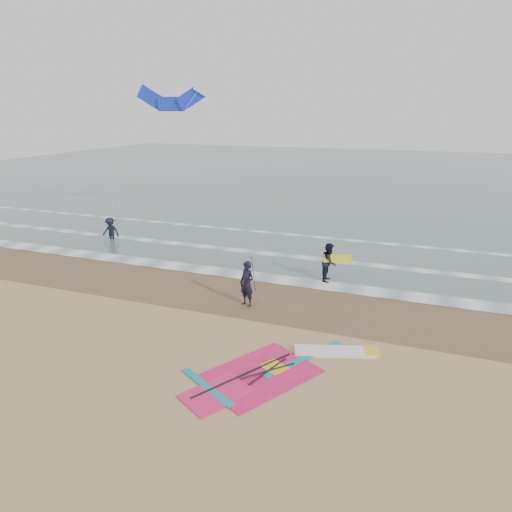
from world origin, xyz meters
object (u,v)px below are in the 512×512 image
(person_walking, at_px, (329,262))
(person_standing, at_px, (247,284))
(person_wading, at_px, (110,226))
(windsurf_rig, at_px, (282,369))
(surf_kite, at_px, (170,92))

(person_walking, bearing_deg, person_standing, 145.67)
(person_walking, xyz_separation_m, person_wading, (-14.58, 2.44, -0.05))
(person_walking, bearing_deg, person_wading, 78.71)
(windsurf_rig, height_order, person_wading, person_wading)
(windsurf_rig, distance_m, surf_kite, 22.14)
(person_wading, relative_size, surf_kite, 0.19)
(person_walking, distance_m, person_wading, 14.79)
(person_standing, relative_size, person_wading, 1.09)
(person_walking, relative_size, person_wading, 1.05)
(windsurf_rig, relative_size, person_wading, 3.26)
(person_walking, relative_size, surf_kite, 0.20)
(person_standing, bearing_deg, person_wading, 174.20)
(person_standing, height_order, surf_kite, surf_kite)
(person_walking, bearing_deg, surf_kite, 58.12)
(windsurf_rig, xyz_separation_m, surf_kite, (-12.75, 15.70, 9.01))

